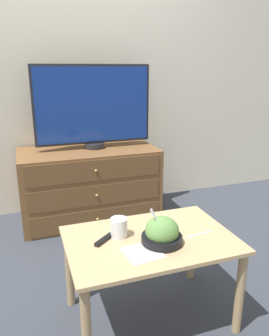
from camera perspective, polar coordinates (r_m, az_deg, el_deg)
ground_plane at (r=3.31m, az=-10.53°, el=-6.38°), size 12.00×12.00×0.00m
wall_back at (r=3.07m, az=-11.96°, el=16.69°), size 12.00×0.05×2.60m
dresser at (r=2.93m, az=-7.84°, el=-2.80°), size 1.17×0.58×0.63m
tv at (r=2.82m, az=-7.22°, el=10.60°), size 0.99×0.17×0.70m
coffee_table at (r=1.73m, az=2.74°, el=-14.28°), size 0.84×0.56×0.48m
takeout_bowl at (r=1.62m, az=4.79°, el=-11.21°), size 0.20×0.20×0.18m
drink_cup at (r=1.68m, az=-2.75°, el=-10.50°), size 0.09×0.09×0.10m
napkin at (r=1.56m, az=1.44°, el=-14.53°), size 0.18×0.18×0.00m
knife at (r=1.75m, az=11.32°, el=-11.26°), size 0.17×0.04×0.01m
remote_control at (r=1.67m, az=-4.99°, el=-12.09°), size 0.14×0.12×0.02m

